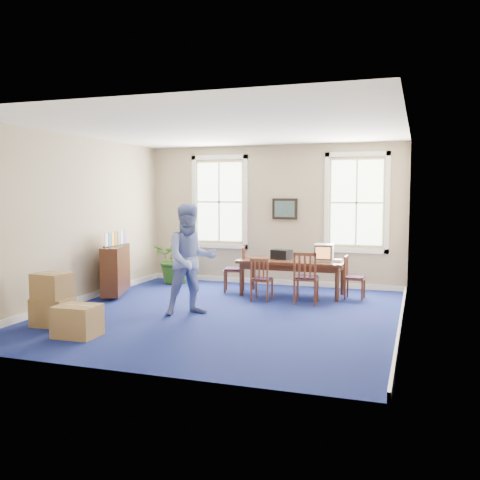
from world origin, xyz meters
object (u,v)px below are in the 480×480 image
(crt_tv, at_px, (324,252))
(cardboard_boxes, at_px, (69,297))
(credenza, at_px, (116,273))
(man, at_px, (191,260))
(chair_near_left, at_px, (262,279))
(conference_table, at_px, (292,278))
(potted_plant, at_px, (177,258))

(crt_tv, xyz_separation_m, cardboard_boxes, (-3.46, -3.65, -0.46))
(crt_tv, relative_size, credenza, 0.33)
(man, bearing_deg, cardboard_boxes, -178.43)
(cardboard_boxes, bearing_deg, chair_near_left, 50.27)
(credenza, relative_size, cardboard_boxes, 0.79)
(man, bearing_deg, chair_near_left, 23.15)
(conference_table, height_order, crt_tv, crt_tv)
(conference_table, height_order, chair_near_left, chair_near_left)
(conference_table, distance_m, credenza, 3.64)
(chair_near_left, xyz_separation_m, credenza, (-2.98, -0.50, 0.06))
(crt_tv, xyz_separation_m, man, (-1.91, -2.33, 0.05))
(conference_table, distance_m, man, 2.68)
(conference_table, xyz_separation_m, chair_near_left, (-0.44, -0.74, 0.06))
(cardboard_boxes, bearing_deg, man, 40.29)
(man, height_order, cardboard_boxes, man)
(conference_table, relative_size, crt_tv, 5.23)
(credenza, distance_m, cardboard_boxes, 2.44)
(chair_near_left, relative_size, cardboard_boxes, 0.55)
(credenza, bearing_deg, conference_table, 0.70)
(conference_table, relative_size, cardboard_boxes, 1.39)
(crt_tv, xyz_separation_m, credenza, (-4.05, -1.29, -0.42))
(chair_near_left, bearing_deg, cardboard_boxes, 50.72)
(man, bearing_deg, credenza, 115.29)
(credenza, bearing_deg, crt_tv, -1.60)
(crt_tv, bearing_deg, credenza, -166.48)
(potted_plant, bearing_deg, conference_table, -11.65)
(chair_near_left, bearing_deg, crt_tv, -143.52)
(chair_near_left, height_order, man, man)
(conference_table, xyz_separation_m, man, (-1.27, -2.28, 0.59))
(credenza, bearing_deg, potted_plant, 55.11)
(crt_tv, distance_m, chair_near_left, 1.42)
(potted_plant, bearing_deg, chair_near_left, -28.45)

